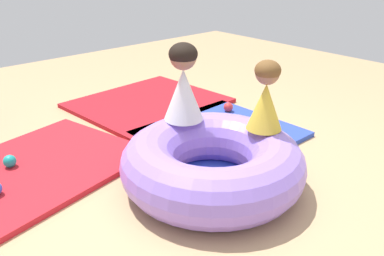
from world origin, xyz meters
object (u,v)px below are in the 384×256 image
object	(u,v)px
play_ball_red	(228,107)
child_in_white	(183,83)
inflatable_cushion	(212,163)
child_in_yellow	(266,96)
play_ball_yellow	(213,129)
play_ball_teal	(10,161)

from	to	relation	value
play_ball_red	child_in_white	bearing A→B (deg)	-154.42
inflatable_cushion	child_in_white	size ratio (longest dim) A/B	2.22
inflatable_cushion	play_ball_red	size ratio (longest dim) A/B	13.43
child_in_yellow	play_ball_red	distance (m)	1.25
child_in_white	play_ball_yellow	distance (m)	0.74
play_ball_yellow	play_ball_teal	world-z (taller)	same
inflatable_cushion	play_ball_red	bearing A→B (deg)	39.01
inflatable_cushion	child_in_white	xyz separation A→B (m)	(0.08, 0.37, 0.44)
play_ball_teal	play_ball_red	world-z (taller)	same
play_ball_yellow	play_ball_red	xyz separation A→B (m)	(0.47, 0.28, -0.00)
child_in_yellow	play_ball_yellow	world-z (taller)	child_in_yellow
child_in_yellow	play_ball_teal	xyz separation A→B (m)	(-1.29, 1.21, -0.50)
child_in_yellow	child_in_white	bearing A→B (deg)	-139.54
child_in_white	play_ball_yellow	world-z (taller)	child_in_white
play_ball_teal	inflatable_cushion	bearing A→B (deg)	-49.92
inflatable_cushion	child_in_yellow	size ratio (longest dim) A/B	2.58
child_in_yellow	play_ball_red	world-z (taller)	child_in_yellow
play_ball_yellow	play_ball_red	size ratio (longest dim) A/B	1.01
child_in_yellow	play_ball_red	bearing A→B (deg)	154.81
inflatable_cushion	play_ball_red	xyz separation A→B (m)	(1.02, 0.82, -0.09)
child_in_white	play_ball_teal	distance (m)	1.35
child_in_white	play_ball_red	world-z (taller)	child_in_white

